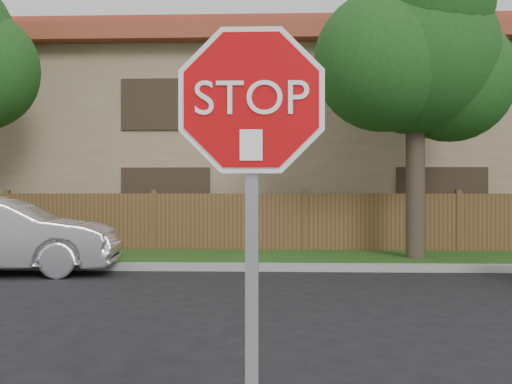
{
  "coord_description": "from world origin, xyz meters",
  "views": [
    {
      "loc": [
        -0.69,
        -4.41,
        1.72
      ],
      "look_at": [
        -0.83,
        -0.9,
        1.7
      ],
      "focal_mm": 42.0,
      "sensor_mm": 36.0,
      "label": 1
    }
  ],
  "objects": [
    {
      "name": "fence",
      "position": [
        0.0,
        11.4,
        0.8
      ],
      "size": [
        70.0,
        0.12,
        1.6
      ],
      "primitive_type": "cube",
      "color": "#51361C",
      "rests_on": "ground"
    },
    {
      "name": "stop_sign",
      "position": [
        -0.83,
        -1.48,
        1.83
      ],
      "size": [
        1.01,
        0.13,
        2.55
      ],
      "color": "gray",
      "rests_on": "sidewalk_near"
    },
    {
      "name": "tree_mid",
      "position": [
        2.52,
        9.57,
        4.87
      ],
      "size": [
        4.8,
        3.9,
        7.35
      ],
      "color": "#382B21",
      "rests_on": "ground"
    },
    {
      "name": "far_curb",
      "position": [
        0.0,
        8.15,
        0.07
      ],
      "size": [
        70.0,
        0.3,
        0.15
      ],
      "primitive_type": "cube",
      "color": "gray",
      "rests_on": "ground"
    },
    {
      "name": "grass_strip",
      "position": [
        0.0,
        9.8,
        0.06
      ],
      "size": [
        70.0,
        3.0,
        0.12
      ],
      "primitive_type": "cube",
      "color": "#1E4714",
      "rests_on": "ground"
    },
    {
      "name": "apartment_building",
      "position": [
        0.0,
        17.0,
        3.53
      ],
      "size": [
        35.2,
        9.2,
        7.2
      ],
      "color": "#8F7659",
      "rests_on": "ground"
    }
  ]
}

